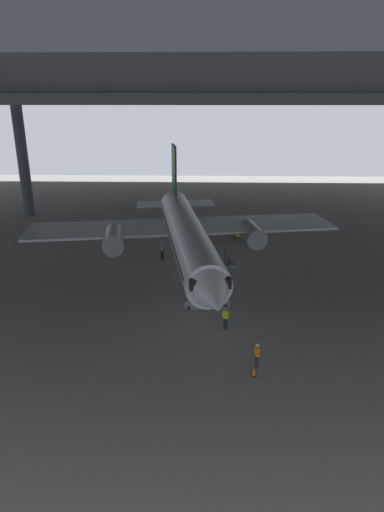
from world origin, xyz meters
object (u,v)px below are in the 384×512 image
object	(u,v)px
crew_worker_near_nose	(257,354)
baggage_tug	(238,232)
crew_worker_by_stairs	(226,317)
airplane_main	(186,233)
boarding_stairs	(207,297)
traffic_cone_orange	(254,371)

from	to	relation	value
crew_worker_near_nose	baggage_tug	world-z (taller)	crew_worker_near_nose
crew_worker_near_nose	crew_worker_by_stairs	bearing A→B (deg)	110.16
airplane_main	boarding_stairs	world-z (taller)	airplane_main
airplane_main	boarding_stairs	size ratio (longest dim) A/B	7.46
crew_worker_near_nose	traffic_cone_orange	bearing A→B (deg)	-106.12
boarding_stairs	crew_worker_by_stairs	distance (m)	4.14
airplane_main	boarding_stairs	xyz separation A→B (m)	(2.05, -9.11, -2.58)
boarding_stairs	crew_worker_near_nose	xyz separation A→B (m)	(3.09, -8.65, 0.24)
baggage_tug	boarding_stairs	bearing A→B (deg)	-101.36
airplane_main	baggage_tug	world-z (taller)	airplane_main
crew_worker_near_nose	airplane_main	bearing A→B (deg)	106.15
boarding_stairs	crew_worker_by_stairs	xyz separation A→B (m)	(1.35, -3.91, 0.26)
crew_worker_near_nose	baggage_tug	size ratio (longest dim) A/B	0.70
crew_worker_by_stairs	baggage_tug	distance (m)	22.91
boarding_stairs	traffic_cone_orange	distance (m)	9.96
boarding_stairs	traffic_cone_orange	bearing A→B (deg)	-73.42
traffic_cone_orange	airplane_main	bearing A→B (deg)	104.69
crew_worker_near_nose	baggage_tug	xyz separation A→B (m)	(0.70, 27.51, -0.43)
airplane_main	boarding_stairs	distance (m)	9.69
crew_worker_near_nose	crew_worker_by_stairs	xyz separation A→B (m)	(-1.74, 4.74, 0.02)
crew_worker_by_stairs	traffic_cone_orange	distance (m)	5.86
airplane_main	boarding_stairs	bearing A→B (deg)	-77.32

